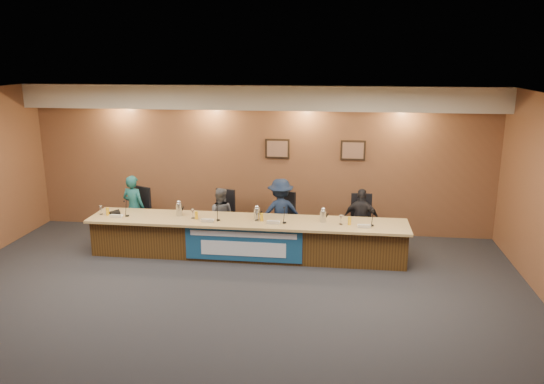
{
  "coord_description": "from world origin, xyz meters",
  "views": [
    {
      "loc": [
        1.72,
        -7.14,
        3.81
      ],
      "look_at": [
        0.46,
        2.57,
        1.25
      ],
      "focal_mm": 35.0,
      "sensor_mm": 36.0,
      "label": 1
    }
  ],
  "objects": [
    {
      "name": "carafe_left",
      "position": [
        -1.34,
        2.44,
        0.87
      ],
      "size": [
        0.12,
        0.12,
        0.25
      ],
      "primitive_type": "cylinder",
      "color": "silver",
      "rests_on": "dais_top"
    },
    {
      "name": "floor",
      "position": [
        0.0,
        0.0,
        0.0
      ],
      "size": [
        10.0,
        10.0,
        0.0
      ],
      "primitive_type": "plane",
      "color": "black",
      "rests_on": "ground"
    },
    {
      "name": "microphone_d",
      "position": [
        2.36,
        2.28,
        0.76
      ],
      "size": [
        0.07,
        0.07,
        0.02
      ],
      "primitive_type": "cylinder",
      "color": "black",
      "rests_on": "dais_top"
    },
    {
      "name": "juice_glass_a",
      "position": [
        -2.74,
        2.29,
        0.82
      ],
      "size": [
        0.06,
        0.06,
        0.15
      ],
      "primitive_type": "cylinder",
      "color": "gold",
      "rests_on": "dais_top"
    },
    {
      "name": "office_chair_c",
      "position": [
        0.58,
        3.15,
        0.48
      ],
      "size": [
        0.63,
        0.63,
        0.08
      ],
      "primitive_type": "cube",
      "rotation": [
        0.0,
        0.0,
        -0.39
      ],
      "color": "black",
      "rests_on": "floor"
    },
    {
      "name": "soffit",
      "position": [
        0.0,
        3.75,
        2.95
      ],
      "size": [
        10.0,
        0.5,
        0.5
      ],
      "primitive_type": "cube",
      "color": "beige",
      "rests_on": "wall_back"
    },
    {
      "name": "nameplate_a",
      "position": [
        -2.52,
        2.13,
        0.8
      ],
      "size": [
        0.24,
        0.08,
        0.1
      ],
      "primitive_type": "cube",
      "rotation": [
        0.31,
        0.0,
        0.0
      ],
      "color": "white",
      "rests_on": "dais_top"
    },
    {
      "name": "water_glass_d",
      "position": [
        1.79,
        2.29,
        0.84
      ],
      "size": [
        0.08,
        0.08,
        0.18
      ],
      "primitive_type": "cylinder",
      "color": "silver",
      "rests_on": "dais_top"
    },
    {
      "name": "water_glass_c",
      "position": [
        0.2,
        2.32,
        0.84
      ],
      "size": [
        0.08,
        0.08,
        0.18
      ],
      "primitive_type": "cylinder",
      "color": "silver",
      "rests_on": "dais_top"
    },
    {
      "name": "dais_body",
      "position": [
        0.0,
        2.4,
        0.35
      ],
      "size": [
        6.0,
        0.8,
        0.7
      ],
      "primitive_type": "cube",
      "color": "#472D11",
      "rests_on": "floor"
    },
    {
      "name": "office_chair_a",
      "position": [
        -2.52,
        3.15,
        0.48
      ],
      "size": [
        0.64,
        0.64,
        0.08
      ],
      "primitive_type": "cube",
      "rotation": [
        0.0,
        0.0,
        -0.43
      ],
      "color": "black",
      "rests_on": "floor"
    },
    {
      "name": "juice_glass_d",
      "position": [
        1.94,
        2.29,
        0.82
      ],
      "size": [
        0.06,
        0.06,
        0.15
      ],
      "primitive_type": "cylinder",
      "color": "gold",
      "rests_on": "dais_top"
    },
    {
      "name": "dais_top",
      "position": [
        0.0,
        2.35,
        0.72
      ],
      "size": [
        6.1,
        0.95,
        0.05
      ],
      "primitive_type": "cube",
      "color": "tan",
      "rests_on": "dais_body"
    },
    {
      "name": "ceiling",
      "position": [
        0.0,
        0.0,
        3.2
      ],
      "size": [
        10.0,
        8.0,
        0.04
      ],
      "primitive_type": "cube",
      "color": "silver",
      "rests_on": "wall_back"
    },
    {
      "name": "banner_text_lower",
      "position": [
        0.0,
        1.97,
        0.3
      ],
      "size": [
        1.6,
        0.01,
        0.28
      ],
      "primitive_type": "cube",
      "color": "silver",
      "rests_on": "banner"
    },
    {
      "name": "microphone_c",
      "position": [
        0.74,
        2.24,
        0.76
      ],
      "size": [
        0.07,
        0.07,
        0.02
      ],
      "primitive_type": "cylinder",
      "color": "black",
      "rests_on": "dais_top"
    },
    {
      "name": "microphone_b",
      "position": [
        -0.52,
        2.24,
        0.76
      ],
      "size": [
        0.07,
        0.07,
        0.02
      ],
      "primitive_type": "cylinder",
      "color": "black",
      "rests_on": "dais_top"
    },
    {
      "name": "office_chair_b",
      "position": [
        -0.67,
        3.15,
        0.48
      ],
      "size": [
        0.58,
        0.58,
        0.08
      ],
      "primitive_type": "cube",
      "rotation": [
        0.0,
        0.0,
        -0.23
      ],
      "color": "black",
      "rests_on": "floor"
    },
    {
      "name": "wall_photo_right",
      "position": [
        2.0,
        3.97,
        1.85
      ],
      "size": [
        0.52,
        0.04,
        0.42
      ],
      "primitive_type": "cube",
      "color": "black",
      "rests_on": "wall_back"
    },
    {
      "name": "nameplate_c",
      "position": [
        0.54,
        2.13,
        0.8
      ],
      "size": [
        0.24,
        0.08,
        0.1
      ],
      "primitive_type": "cube",
      "rotation": [
        0.31,
        0.0,
        0.0
      ],
      "color": "white",
      "rests_on": "dais_top"
    },
    {
      "name": "nameplate_d",
      "position": [
        2.21,
        2.12,
        0.8
      ],
      "size": [
        0.24,
        0.08,
        0.1
      ],
      "primitive_type": "cube",
      "rotation": [
        0.31,
        0.0,
        0.0
      ],
      "color": "white",
      "rests_on": "dais_top"
    },
    {
      "name": "carafe_right",
      "position": [
        1.45,
        2.41,
        0.86
      ],
      "size": [
        0.12,
        0.12,
        0.22
      ],
      "primitive_type": "cylinder",
      "color": "silver",
      "rests_on": "dais_top"
    },
    {
      "name": "water_glass_a",
      "position": [
        -2.89,
        2.32,
        0.84
      ],
      "size": [
        0.08,
        0.08,
        0.18
      ],
      "primitive_type": "cylinder",
      "color": "silver",
      "rests_on": "dais_top"
    },
    {
      "name": "nameplate_b",
      "position": [
        -0.71,
        2.08,
        0.8
      ],
      "size": [
        0.24,
        0.08,
        0.1
      ],
      "primitive_type": "cube",
      "rotation": [
        0.31,
        0.0,
        0.0
      ],
      "color": "white",
      "rests_on": "dais_top"
    },
    {
      "name": "juice_glass_b",
      "position": [
        -0.95,
        2.27,
        0.82
      ],
      "size": [
        0.06,
        0.06,
        0.15
      ],
      "primitive_type": "cylinder",
      "color": "gold",
      "rests_on": "dais_top"
    },
    {
      "name": "banner",
      "position": [
        0.0,
        1.99,
        0.38
      ],
      "size": [
        2.2,
        0.02,
        0.65
      ],
      "primitive_type": "cube",
      "color": "navy",
      "rests_on": "dais_body"
    },
    {
      "name": "banner_text_upper",
      "position": [
        0.0,
        1.97,
        0.58
      ],
      "size": [
        2.0,
        0.01,
        0.1
      ],
      "primitive_type": "cube",
      "color": "silver",
      "rests_on": "banner"
    },
    {
      "name": "panelist_d",
      "position": [
        2.2,
        3.05,
        0.62
      ],
      "size": [
        0.77,
        0.43,
        1.25
      ],
      "primitive_type": "imported",
      "rotation": [
        0.0,
        0.0,
        2.96
      ],
      "color": "black",
      "rests_on": "floor"
    },
    {
      "name": "wall_back",
      "position": [
        0.0,
        4.0,
        1.6
      ],
      "size": [
        10.0,
        0.04,
        3.2
      ],
      "primitive_type": "cube",
      "color": "brown",
      "rests_on": "floor"
    },
    {
      "name": "panelist_a",
      "position": [
        -2.52,
        3.05,
        0.69
      ],
      "size": [
        0.57,
        0.45,
        1.39
      ],
      "primitive_type": "imported",
      "rotation": [
        0.0,
        0.0,
        2.89
      ],
      "color": "#174F4F",
      "rests_on": "floor"
    },
    {
      "name": "wall_photo_left",
      "position": [
        0.4,
        3.97,
        1.85
      ],
      "size": [
        0.52,
        0.04,
        0.42
      ],
      "primitive_type": "cube",
      "color": "black",
      "rests_on": "wall_back"
    },
    {
      "name": "carafe_mid",
      "position": [
        0.2,
        2.4,
        0.86
      ],
      "size": [
        0.12,
        0.12,
        0.22
      ],
      "primitive_type": "cylinder",
      "color": "silver",
      "rests_on": "dais_top"
    },
    {
      "name": "water_glass_b",
      "position": [
        -1.03,
        2.31,
        0.84
      ],
      "size": [
        0.08,
        0.08,
        0.18
      ],
      "primitive_type": "cylinder",
      "color": "silver",
      "rests_on": "dais_top"
    },
    {
      "name": "panelist_b",
      "position": [
        -0.67,
        3.05,
        0.59
      ],
      "size": [
        0.57,
        0.45,
        1.18
      ],
      "primitive_type": "imported",
      "rotation": [
        0.0,
        0.0,
        3.14
      ],
      "color": "#4F4F55",
      "rests_on": "floor"
    },
    {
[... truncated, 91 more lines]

